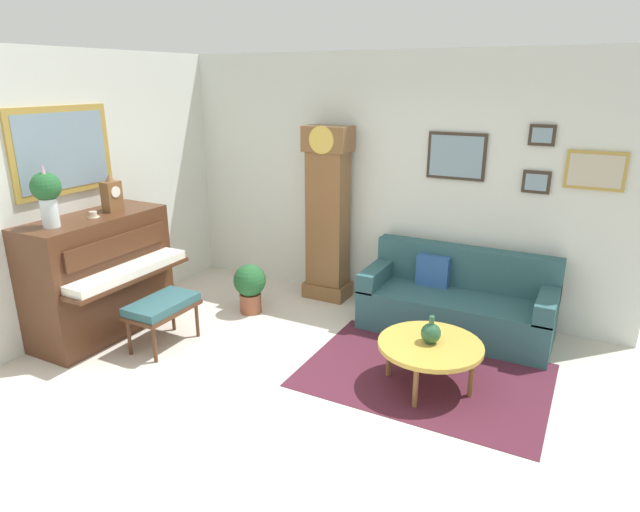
{
  "coord_description": "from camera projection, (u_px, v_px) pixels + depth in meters",
  "views": [
    {
      "loc": [
        2.11,
        -3.29,
        2.52
      ],
      "look_at": [
        -0.1,
        0.93,
        0.94
      ],
      "focal_mm": 30.38,
      "sensor_mm": 36.0,
      "label": 1
    }
  ],
  "objects": [
    {
      "name": "couch",
      "position": [
        457.0,
        302.0,
        5.59
      ],
      "size": [
        1.9,
        0.8,
        0.84
      ],
      "color": "#2D565B",
      "rests_on": "ground_plane"
    },
    {
      "name": "flower_vase",
      "position": [
        47.0,
        193.0,
        4.79
      ],
      "size": [
        0.26,
        0.26,
        0.58
      ],
      "color": "silver",
      "rests_on": "piano"
    },
    {
      "name": "teacup",
      "position": [
        93.0,
        215.0,
        5.21
      ],
      "size": [
        0.12,
        0.12,
        0.06
      ],
      "color": "beige",
      "rests_on": "piano"
    },
    {
      "name": "coffee_table",
      "position": [
        430.0,
        346.0,
        4.54
      ],
      "size": [
        0.88,
        0.88,
        0.41
      ],
      "color": "gold",
      "rests_on": "ground_plane"
    },
    {
      "name": "grandfather_clock",
      "position": [
        328.0,
        219.0,
        6.26
      ],
      "size": [
        0.52,
        0.34,
        2.03
      ],
      "color": "brown",
      "rests_on": "ground_plane"
    },
    {
      "name": "piano",
      "position": [
        101.0,
        275.0,
        5.46
      ],
      "size": [
        0.87,
        1.44,
        1.24
      ],
      "color": "#4C2B19",
      "rests_on": "ground_plane"
    },
    {
      "name": "piano_bench",
      "position": [
        162.0,
        307.0,
        5.24
      ],
      "size": [
        0.42,
        0.7,
        0.48
      ],
      "color": "#4C2B19",
      "rests_on": "ground_plane"
    },
    {
      "name": "wall_back",
      "position": [
        390.0,
        182.0,
        6.06
      ],
      "size": [
        5.3,
        0.13,
        2.8
      ],
      "color": "silver",
      "rests_on": "ground_plane"
    },
    {
      "name": "ground_plane",
      "position": [
        279.0,
        402.0,
        4.5
      ],
      "size": [
        6.4,
        6.0,
        0.1
      ],
      "primitive_type": "cube",
      "color": "beige"
    },
    {
      "name": "green_jug",
      "position": [
        431.0,
        333.0,
        4.52
      ],
      "size": [
        0.17,
        0.17,
        0.24
      ],
      "color": "#234C33",
      "rests_on": "coffee_table"
    },
    {
      "name": "potted_plant",
      "position": [
        250.0,
        285.0,
        6.02
      ],
      "size": [
        0.36,
        0.36,
        0.56
      ],
      "color": "#935138",
      "rests_on": "ground_plane"
    },
    {
      "name": "area_rug",
      "position": [
        424.0,
        375.0,
        4.81
      ],
      "size": [
        2.1,
        1.5,
        0.01
      ],
      "primitive_type": "cube",
      "color": "#4C1E2D",
      "rests_on": "ground_plane"
    },
    {
      "name": "mantel_clock",
      "position": [
        112.0,
        194.0,
        5.43
      ],
      "size": [
        0.13,
        0.18,
        0.38
      ],
      "color": "brown",
      "rests_on": "piano"
    },
    {
      "name": "wall_left",
      "position": [
        46.0,
        199.0,
        5.2
      ],
      "size": [
        0.13,
        4.9,
        2.8
      ],
      "color": "silver",
      "rests_on": "ground_plane"
    }
  ]
}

